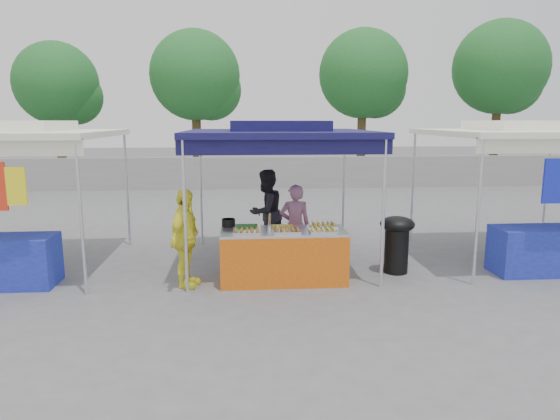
{
  "coord_description": "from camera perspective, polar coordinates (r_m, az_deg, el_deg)",
  "views": [
    {
      "loc": [
        -0.65,
        -7.84,
        2.59
      ],
      "look_at": [
        0.0,
        0.6,
        1.05
      ],
      "focal_mm": 32.0,
      "sensor_mm": 36.0,
      "label": 1
    }
  ],
  "objects": [
    {
      "name": "food_tray_br",
      "position": [
        8.13,
        5.01,
        -1.84
      ],
      "size": [
        0.42,
        0.3,
        0.07
      ],
      "color": "silver",
      "rests_on": "vendor_table"
    },
    {
      "name": "helper_man",
      "position": [
        9.68,
        -1.61,
        -0.21
      ],
      "size": [
        1.01,
        1.0,
        1.65
      ],
      "primitive_type": "imported",
      "rotation": [
        0.0,
        0.0,
        3.91
      ],
      "color": "black",
      "rests_on": "ground_plane"
    },
    {
      "name": "vendor_woman",
      "position": [
        8.81,
        1.72,
        -1.82
      ],
      "size": [
        0.54,
        0.36,
        1.48
      ],
      "primitive_type": "imported",
      "rotation": [
        0.0,
        0.0,
        3.13
      ],
      "color": "#996185",
      "rests_on": "ground_plane"
    },
    {
      "name": "food_tray_fm",
      "position": [
        7.73,
        0.79,
        -2.44
      ],
      "size": [
        0.42,
        0.3,
        0.07
      ],
      "color": "silver",
      "rests_on": "vendor_table"
    },
    {
      "name": "customer_person",
      "position": [
        7.87,
        -10.79,
        -3.21
      ],
      "size": [
        0.63,
        0.98,
        1.55
      ],
      "primitive_type": "imported",
      "rotation": [
        0.0,
        0.0,
        1.27
      ],
      "color": "#FBF637",
      "rests_on": "ground_plane"
    },
    {
      "name": "vendor_table",
      "position": [
        8.06,
        0.38,
        -5.26
      ],
      "size": [
        2.0,
        0.8,
        0.85
      ],
      "color": "#D85D13",
      "rests_on": "ground_plane"
    },
    {
      "name": "food_tray_bm",
      "position": [
        8.0,
        0.2,
        -1.99
      ],
      "size": [
        0.42,
        0.3,
        0.07
      ],
      "color": "silver",
      "rests_on": "vendor_table"
    },
    {
      "name": "tree_3",
      "position": [
        23.86,
        24.08,
        14.27
      ],
      "size": [
        3.91,
        3.91,
        6.72
      ],
      "color": "#48391B",
      "rests_on": "ground_plane"
    },
    {
      "name": "neighbor_stall_right",
      "position": [
        9.92,
        26.98,
        3.46
      ],
      "size": [
        3.2,
        3.2,
        2.57
      ],
      "color": "silver",
      "rests_on": "ground_plane"
    },
    {
      "name": "tree_1",
      "position": [
        20.69,
        -9.25,
        14.52
      ],
      "size": [
        3.59,
        3.54,
        6.09
      ],
      "color": "#48391B",
      "rests_on": "ground_plane"
    },
    {
      "name": "neighbor_stall_left",
      "position": [
        9.31,
        -28.84,
        2.93
      ],
      "size": [
        3.2,
        3.2,
        2.57
      ],
      "color": "silver",
      "rests_on": "ground_plane"
    },
    {
      "name": "wok_burner",
      "position": [
        8.72,
        13.2,
        -3.28
      ],
      "size": [
        0.59,
        0.59,
        0.98
      ],
      "rotation": [
        0.0,
        0.0,
        -0.36
      ],
      "color": "black",
      "rests_on": "ground_plane"
    },
    {
      "name": "skewer_cup",
      "position": [
        7.85,
        -1.18,
        -2.1
      ],
      "size": [
        0.08,
        0.08,
        0.11
      ],
      "primitive_type": "cylinder",
      "color": "silver",
      "rests_on": "vendor_table"
    },
    {
      "name": "food_tray_fl",
      "position": [
        7.69,
        -3.81,
        -2.52
      ],
      "size": [
        0.42,
        0.3,
        0.07
      ],
      "color": "silver",
      "rests_on": "vendor_table"
    },
    {
      "name": "food_tray_fr",
      "position": [
        7.79,
        4.93,
        -2.37
      ],
      "size": [
        0.42,
        0.3,
        0.07
      ],
      "color": "silver",
      "rests_on": "vendor_table"
    },
    {
      "name": "crate_stacked",
      "position": [
        8.82,
        1.05,
        -4.03
      ],
      "size": [
        0.43,
        0.3,
        0.26
      ],
      "primitive_type": "cube",
      "color": "#1625B5",
      "rests_on": "crate_right"
    },
    {
      "name": "crate_left",
      "position": [
        8.72,
        -3.23,
        -5.92
      ],
      "size": [
        0.51,
        0.36,
        0.31
      ],
      "primitive_type": "cube",
      "color": "#1625B5",
      "rests_on": "ground_plane"
    },
    {
      "name": "food_tray_bl",
      "position": [
        7.98,
        -3.85,
        -2.05
      ],
      "size": [
        0.42,
        0.3,
        0.07
      ],
      "color": "silver",
      "rests_on": "vendor_table"
    },
    {
      "name": "tree_2",
      "position": [
        21.69,
        9.82,
        14.67
      ],
      "size": [
        3.68,
        3.66,
        6.28
      ],
      "color": "#48391B",
      "rests_on": "ground_plane"
    },
    {
      "name": "crate_right",
      "position": [
        8.89,
        1.04,
        -5.7
      ],
      "size": [
        0.46,
        0.32,
        0.28
      ],
      "primitive_type": "cube",
      "color": "#1625B5",
      "rests_on": "ground_plane"
    },
    {
      "name": "tree_0",
      "position": [
        22.44,
        -23.77,
        12.72
      ],
      "size": [
        3.38,
        3.29,
        5.66
      ],
      "color": "#48391B",
      "rests_on": "ground_plane"
    },
    {
      "name": "main_canopy",
      "position": [
        8.84,
        -0.19,
        8.88
      ],
      "size": [
        3.2,
        3.2,
        2.57
      ],
      "color": "silver",
      "rests_on": "ground_plane"
    },
    {
      "name": "back_wall",
      "position": [
        18.96,
        -2.43,
        4.27
      ],
      "size": [
        40.0,
        0.25,
        1.2
      ],
      "primitive_type": "cube",
      "color": "gray",
      "rests_on": "ground_plane"
    },
    {
      "name": "cooking_pot",
      "position": [
        8.25,
        -5.91,
        -1.46
      ],
      "size": [
        0.22,
        0.22,
        0.13
      ],
      "primitive_type": "cylinder",
      "color": "black",
      "rests_on": "vendor_table"
    },
    {
      "name": "ground_plane",
      "position": [
        8.28,
        0.32,
        -7.91
      ],
      "size": [
        80.0,
        80.0,
        0.0
      ],
      "primitive_type": "plane",
      "color": "slate"
    }
  ]
}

